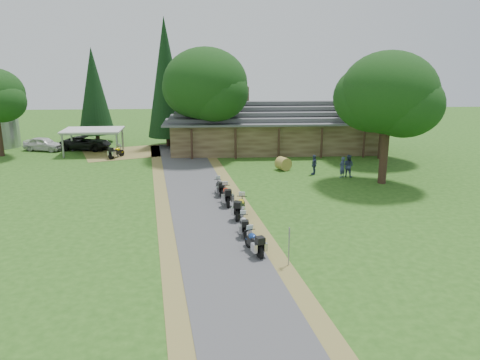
{
  "coord_description": "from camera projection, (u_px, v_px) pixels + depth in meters",
  "views": [
    {
      "loc": [
        -0.07,
        -22.66,
        9.52
      ],
      "look_at": [
        1.63,
        6.24,
        1.6
      ],
      "focal_mm": 35.0,
      "sensor_mm": 36.0,
      "label": 1
    }
  ],
  "objects": [
    {
      "name": "person_b",
      "position": [
        348.0,
        164.0,
        36.81
      ],
      "size": [
        0.73,
        0.7,
        2.08
      ],
      "primitive_type": "imported",
      "rotation": [
        0.0,
        0.0,
        2.48
      ],
      "color": "#333E5D",
      "rests_on": "ground"
    },
    {
      "name": "motorcycle_row_c",
      "position": [
        240.0,
        206.0,
        27.81
      ],
      "size": [
        1.12,
        2.11,
        1.38
      ],
      "primitive_type": null,
      "rotation": [
        0.0,
        0.0,
        1.33
      ],
      "color": "yellow",
      "rests_on": "ground"
    },
    {
      "name": "hay_bale",
      "position": [
        283.0,
        164.0,
        39.04
      ],
      "size": [
        1.41,
        1.37,
        1.08
      ],
      "primitive_type": "cylinder",
      "rotation": [
        1.57,
        0.0,
        0.47
      ],
      "color": "olive",
      "rests_on": "ground"
    },
    {
      "name": "person_a",
      "position": [
        342.0,
        165.0,
        36.62
      ],
      "size": [
        0.67,
        0.65,
        1.92
      ],
      "primitive_type": "imported",
      "rotation": [
        0.0,
        0.0,
        3.84
      ],
      "color": "#333E5D",
      "rests_on": "ground"
    },
    {
      "name": "oak_lodge_left",
      "position": [
        206.0,
        98.0,
        42.99
      ],
      "size": [
        7.73,
        7.73,
        10.93
      ],
      "primitive_type": null,
      "color": "black",
      "rests_on": "ground"
    },
    {
      "name": "driveway",
      "position": [
        207.0,
        216.0,
        28.16
      ],
      "size": [
        51.95,
        51.95,
        0.0
      ],
      "primitive_type": "plane",
      "rotation": [
        0.0,
        0.0,
        0.14
      ],
      "color": "#474749",
      "rests_on": "ground"
    },
    {
      "name": "silo",
      "position": [
        2.0,
        117.0,
        47.91
      ],
      "size": [
        3.43,
        3.43,
        6.22
      ],
      "primitive_type": "cylinder",
      "rotation": [
        0.0,
        0.0,
        0.13
      ],
      "color": "gray",
      "rests_on": "ground"
    },
    {
      "name": "oak_driveway",
      "position": [
        388.0,
        111.0,
        33.83
      ],
      "size": [
        6.99,
        6.99,
        10.87
      ],
      "primitive_type": null,
      "color": "black",
      "rests_on": "ground"
    },
    {
      "name": "cedar_near",
      "position": [
        166.0,
        83.0,
        47.49
      ],
      "size": [
        4.07,
        4.07,
        13.02
      ],
      "primitive_type": "cone",
      "color": "black",
      "rests_on": "ground"
    },
    {
      "name": "motorcycle_row_a",
      "position": [
        254.0,
        241.0,
        22.81
      ],
      "size": [
        1.15,
        1.93,
        1.25
      ],
      "primitive_type": null,
      "rotation": [
        0.0,
        0.0,
        1.9
      ],
      "color": "navy",
      "rests_on": "ground"
    },
    {
      "name": "cedar_far",
      "position": [
        94.0,
        96.0,
        49.96
      ],
      "size": [
        3.8,
        3.8,
        10.1
      ],
      "primitive_type": "cone",
      "color": "black",
      "rests_on": "ground"
    },
    {
      "name": "ground",
      "position": [
        216.0,
        242.0,
        24.33
      ],
      "size": [
        120.0,
        120.0,
        0.0
      ],
      "primitive_type": "plane",
      "color": "#275116",
      "rests_on": "ground"
    },
    {
      "name": "lodge",
      "position": [
        273.0,
        125.0,
        47.14
      ],
      "size": [
        21.4,
        9.4,
        4.9
      ],
      "primitive_type": null,
      "color": "#4F3D28",
      "rests_on": "ground"
    },
    {
      "name": "motorcycle_row_e",
      "position": [
        219.0,
        186.0,
        32.24
      ],
      "size": [
        0.86,
        1.81,
        1.19
      ],
      "primitive_type": null,
      "rotation": [
        0.0,
        0.0,
        1.74
      ],
      "color": "black",
      "rests_on": "ground"
    },
    {
      "name": "car_dark_suv",
      "position": [
        86.0,
        140.0,
        47.09
      ],
      "size": [
        3.35,
        5.76,
        2.07
      ],
      "primitive_type": "imported",
      "rotation": [
        0.0,
        0.0,
        1.37
      ],
      "color": "black",
      "rests_on": "ground"
    },
    {
      "name": "person_c",
      "position": [
        314.0,
        163.0,
        37.51
      ],
      "size": [
        0.62,
        0.66,
        1.9
      ],
      "primitive_type": "imported",
      "rotation": [
        0.0,
        0.0,
        4.15
      ],
      "color": "#333E5D",
      "rests_on": "ground"
    },
    {
      "name": "motorcycle_row_d",
      "position": [
        226.0,
        194.0,
        30.21
      ],
      "size": [
        0.85,
        2.03,
        1.35
      ],
      "primitive_type": null,
      "rotation": [
        0.0,
        0.0,
        1.67
      ],
      "color": "red",
      "rests_on": "ground"
    },
    {
      "name": "motorcycle_carport_a",
      "position": [
        116.0,
        151.0,
        43.52
      ],
      "size": [
        1.43,
        1.82,
        1.22
      ],
      "primitive_type": null,
      "rotation": [
        0.0,
        0.0,
        1.02
      ],
      "color": "#DEC400",
      "rests_on": "ground"
    },
    {
      "name": "car_white_sedan",
      "position": [
        44.0,
        142.0,
        46.67
      ],
      "size": [
        3.57,
        5.57,
        1.72
      ],
      "primitive_type": "imported",
      "rotation": [
        0.0,
        0.0,
        1.28
      ],
      "color": "silver",
      "rests_on": "ground"
    },
    {
      "name": "motorcycle_row_b",
      "position": [
        244.0,
        224.0,
        25.18
      ],
      "size": [
        0.61,
        1.72,
        1.17
      ],
      "primitive_type": null,
      "rotation": [
        0.0,
        0.0,
        1.6
      ],
      "color": "#B2B5BB",
      "rests_on": "ground"
    },
    {
      "name": "sign_post",
      "position": [
        289.0,
        247.0,
        21.38
      ],
      "size": [
        0.33,
        0.06,
        1.86
      ],
      "primitive_type": null,
      "color": "gray",
      "rests_on": "ground"
    },
    {
      "name": "oak_lodge_right",
      "position": [
        385.0,
        100.0,
        41.98
      ],
      "size": [
        7.25,
        7.25,
        10.69
      ],
      "primitive_type": null,
      "color": "black",
      "rests_on": "ground"
    },
    {
      "name": "carport",
      "position": [
        94.0,
        142.0,
        45.15
      ],
      "size": [
        5.62,
        3.81,
        2.4
      ],
      "primitive_type": null,
      "rotation": [
        0.0,
        0.0,
        0.02
      ],
      "color": "silver",
      "rests_on": "ground"
    }
  ]
}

